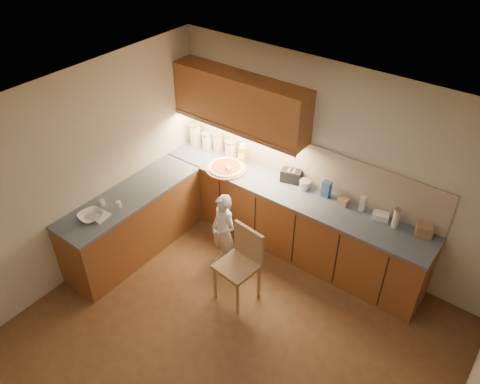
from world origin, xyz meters
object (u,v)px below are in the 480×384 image
Objects in this scene: pizza_on_board at (226,168)px; toaster at (291,176)px; child at (223,232)px; wooden_chair at (242,260)px; oil_jug at (242,154)px.

pizza_on_board reaches higher than toaster.
wooden_chair is (0.49, -0.27, 0.02)m from child.
child is 3.70× the size of toaster.
pizza_on_board is 0.57× the size of wooden_chair.
oil_jug is (0.07, 0.27, 0.11)m from pizza_on_board.
toaster is at bearing 1.56° from oil_jug.
pizza_on_board is 0.30m from oil_jug.
pizza_on_board is 1.90× the size of toaster.
wooden_chair is 3.31× the size of toaster.
oil_jug reaches higher than toaster.
child is 0.56m from wooden_chair.
child is 1.15m from toaster.
toaster is (0.78, 0.02, -0.05)m from oil_jug.
toaster reaches higher than wooden_chair.
oil_jug is (-0.43, 0.97, 0.51)m from child.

